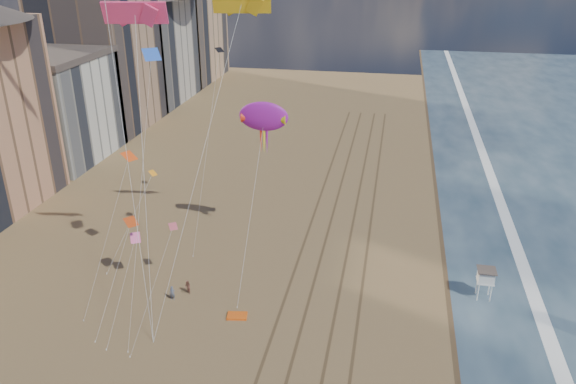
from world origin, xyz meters
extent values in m
plane|color=#42301E|center=(19.00, 40.00, 0.00)|extent=(260.00, 260.00, 0.00)
plane|color=white|center=(23.20, 40.00, 0.00)|extent=(260.00, 260.00, 0.00)
cube|color=brown|center=(-1.20, 30.00, 0.01)|extent=(0.28, 120.00, 0.01)
cube|color=brown|center=(1.20, 30.00, 0.01)|extent=(0.28, 120.00, 0.01)
cube|color=brown|center=(4.00, 30.00, 0.01)|extent=(0.28, 120.00, 0.01)
cube|color=brown|center=(6.20, 30.00, 0.01)|extent=(0.28, 120.00, 0.01)
cube|color=silver|center=(-45.00, 54.00, 8.00)|extent=(14.00, 18.00, 16.00)
cube|color=#473D38|center=(-45.00, 54.00, 16.50)|extent=(14.28, 18.36, 1.00)
cube|color=tan|center=(-46.00, 72.00, 14.00)|extent=(16.00, 20.00, 28.00)
cube|color=#BCB2A3|center=(-45.50, 92.00, 11.00)|extent=(15.00, 22.00, 22.00)
cube|color=tan|center=(-46.00, 114.00, 13.00)|extent=(16.00, 24.00, 26.00)
cylinder|color=white|center=(17.50, 24.66, 0.89)|extent=(0.12, 0.12, 1.79)
cylinder|color=white|center=(18.70, 24.66, 0.89)|extent=(0.12, 0.12, 1.79)
cylinder|color=white|center=(17.50, 25.86, 0.89)|extent=(0.12, 0.12, 1.79)
cylinder|color=white|center=(18.70, 25.86, 0.89)|extent=(0.12, 0.12, 1.79)
cube|color=white|center=(18.10, 25.26, 1.94)|extent=(1.59, 1.59, 0.12)
cube|color=white|center=(18.10, 25.26, 2.53)|extent=(1.49, 1.49, 1.09)
cube|color=#473D38|center=(18.10, 25.26, 3.18)|extent=(1.79, 1.79, 0.10)
cube|color=#F65C14|center=(-5.04, 17.52, 0.11)|extent=(2.04, 1.47, 0.21)
ellipsoid|color=purple|center=(-5.57, 31.72, 15.49)|extent=(4.91, 0.92, 2.91)
cone|color=red|center=(-7.32, 31.72, 15.27)|extent=(1.31, 1.10, 1.10)
cone|color=#F9F21A|center=(-3.81, 31.72, 15.27)|extent=(1.31, 1.10, 1.10)
cylinder|color=silver|center=(-5.49, 25.30, 7.20)|extent=(0.03, 0.03, 19.29)
imported|color=slate|center=(-12.06, 19.00, 0.76)|extent=(0.59, 0.43, 1.51)
imported|color=#905949|center=(-10.93, 20.27, 0.75)|extent=(0.93, 0.90, 1.51)
cube|color=yellow|center=(-6.85, 29.14, 27.15)|extent=(5.56, 1.82, 1.89)
cube|color=#FE3871|center=(-13.62, 20.54, 27.05)|extent=(5.42, 1.78, 1.84)
plane|color=#F44C14|center=(-17.49, 23.95, 12.96)|extent=(1.91, 1.97, 0.63)
plane|color=#CF4113|center=(-16.41, 20.66, 7.40)|extent=(1.97, 1.98, 0.52)
plane|color=#D05062|center=(-12.65, 21.98, 6.59)|extent=(1.38, 1.35, 0.38)
plane|color=orange|center=(-19.05, 32.06, 7.81)|extent=(1.16, 1.22, 0.49)
plane|color=blue|center=(-12.26, 19.99, 23.81)|extent=(2.31, 2.26, 0.82)
plane|color=black|center=(-11.32, 35.46, 21.63)|extent=(1.40, 1.40, 0.40)
plane|color=pink|center=(-16.52, 21.33, 5.25)|extent=(1.60, 1.51, 0.72)
camera|label=1|loc=(8.05, -24.40, 32.26)|focal=35.00mm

